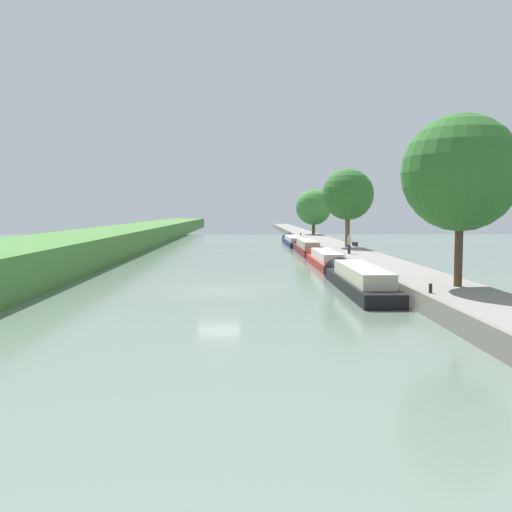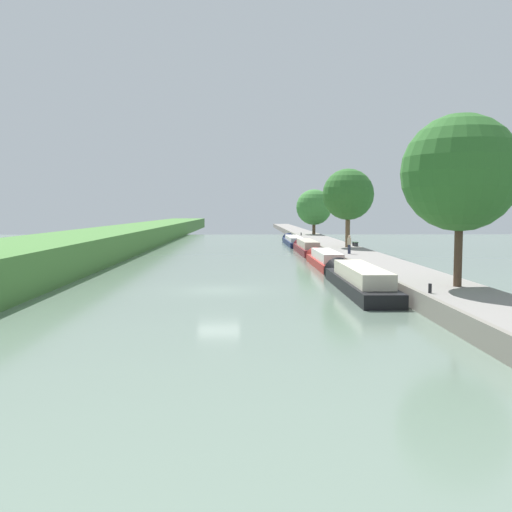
# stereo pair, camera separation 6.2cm
# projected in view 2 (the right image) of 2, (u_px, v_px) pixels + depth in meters

# --- Properties ---
(ground_plane) EXTENTS (160.00, 160.00, 0.00)m
(ground_plane) POSITION_uv_depth(u_px,v_px,m) (219.00, 290.00, 34.48)
(ground_plane) COLOR slate
(right_towpath) EXTENTS (4.01, 260.00, 0.93)m
(right_towpath) POSITION_uv_depth(u_px,v_px,m) (417.00, 282.00, 34.67)
(right_towpath) COLOR gray
(right_towpath) RESTS_ON ground_plane
(stone_quay) EXTENTS (0.25, 260.00, 0.98)m
(stone_quay) POSITION_uv_depth(u_px,v_px,m) (381.00, 282.00, 34.63)
(stone_quay) COLOR gray
(stone_quay) RESTS_ON ground_plane
(narrowboat_black) EXTENTS (2.16, 14.33, 2.22)m
(narrowboat_black) POSITION_uv_depth(u_px,v_px,m) (357.00, 279.00, 34.68)
(narrowboat_black) COLOR black
(narrowboat_black) RESTS_ON ground_plane
(narrowboat_red) EXTENTS (1.94, 13.01, 2.00)m
(narrowboat_red) POSITION_uv_depth(u_px,v_px,m) (324.00, 260.00, 49.37)
(narrowboat_red) COLOR maroon
(narrowboat_red) RESTS_ON ground_plane
(narrowboat_maroon) EXTENTS (1.92, 14.31, 2.04)m
(narrowboat_maroon) POSITION_uv_depth(u_px,v_px,m) (306.00, 247.00, 64.65)
(narrowboat_maroon) COLOR maroon
(narrowboat_maroon) RESTS_ON ground_plane
(narrowboat_navy) EXTENTS (2.07, 16.87, 1.97)m
(narrowboat_navy) POSITION_uv_depth(u_px,v_px,m) (293.00, 241.00, 80.71)
(narrowboat_navy) COLOR #141E42
(narrowboat_navy) RESTS_ON ground_plane
(tree_rightbank_near) EXTENTS (5.89, 5.89, 8.69)m
(tree_rightbank_near) POSITION_uv_depth(u_px,v_px,m) (460.00, 173.00, 28.79)
(tree_rightbank_near) COLOR #4C3828
(tree_rightbank_near) RESTS_ON right_towpath
(tree_rightbank_midnear) EXTENTS (5.37, 5.37, 8.22)m
(tree_rightbank_midnear) POSITION_uv_depth(u_px,v_px,m) (348.00, 195.00, 60.19)
(tree_rightbank_midnear) COLOR brown
(tree_rightbank_midnear) RESTS_ON right_towpath
(tree_rightbank_midfar) EXTENTS (5.72, 5.72, 7.23)m
(tree_rightbank_midfar) POSITION_uv_depth(u_px,v_px,m) (314.00, 207.00, 92.42)
(tree_rightbank_midfar) COLOR brown
(tree_rightbank_midfar) RESTS_ON right_towpath
(person_walking) EXTENTS (0.34, 0.34, 1.66)m
(person_walking) POSITION_uv_depth(u_px,v_px,m) (349.00, 244.00, 51.12)
(person_walking) COLOR #282D42
(person_walking) RESTS_ON right_towpath
(mooring_bollard_near) EXTENTS (0.16, 0.16, 0.45)m
(mooring_bollard_near) POSITION_uv_depth(u_px,v_px,m) (430.00, 288.00, 26.84)
(mooring_bollard_near) COLOR black
(mooring_bollard_near) RESTS_ON right_towpath
(mooring_bollard_far) EXTENTS (0.16, 0.16, 0.45)m
(mooring_bollard_far) POSITION_uv_depth(u_px,v_px,m) (301.00, 234.00, 88.39)
(mooring_bollard_far) COLOR black
(mooring_bollard_far) RESTS_ON right_towpath
(park_bench) EXTENTS (0.44, 1.50, 0.47)m
(park_bench) POSITION_uv_depth(u_px,v_px,m) (355.00, 243.00, 62.06)
(park_bench) COLOR #333338
(park_bench) RESTS_ON right_towpath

